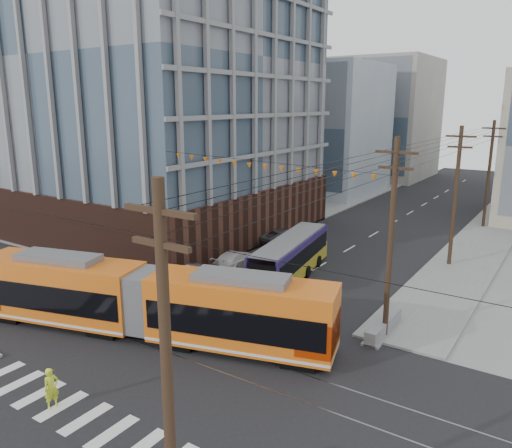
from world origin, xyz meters
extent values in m
plane|color=slate|center=(0.00, 0.00, 0.00)|extent=(160.00, 160.00, 0.00)
cube|color=#381E16|center=(-22.00, 23.00, 14.30)|extent=(30.00, 25.00, 28.60)
cube|color=#8C99A5|center=(-17.00, 52.00, 9.00)|extent=(18.00, 16.00, 18.00)
cube|color=gray|center=(-14.00, 72.00, 10.00)|extent=(16.00, 18.00, 20.00)
cylinder|color=black|center=(8.50, -6.00, 5.50)|extent=(0.30, 0.30, 11.00)
cylinder|color=black|center=(8.50, 56.00, 5.50)|extent=(0.30, 0.30, 11.00)
imported|color=#AAABAD|center=(-5.15, 11.67, 0.76)|extent=(2.24, 4.81, 1.53)
imported|color=silver|center=(-5.46, 16.06, 0.68)|extent=(2.49, 4.92, 1.37)
imported|color=#4F4F53|center=(-5.56, 24.22, 0.71)|extent=(4.00, 5.60, 1.42)
imported|color=#CCE528|center=(-1.05, -3.22, 0.90)|extent=(0.52, 0.71, 1.80)
cube|color=gray|center=(8.30, 11.35, 0.42)|extent=(0.98, 4.22, 0.84)
camera|label=1|loc=(16.58, -14.16, 12.63)|focal=35.00mm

